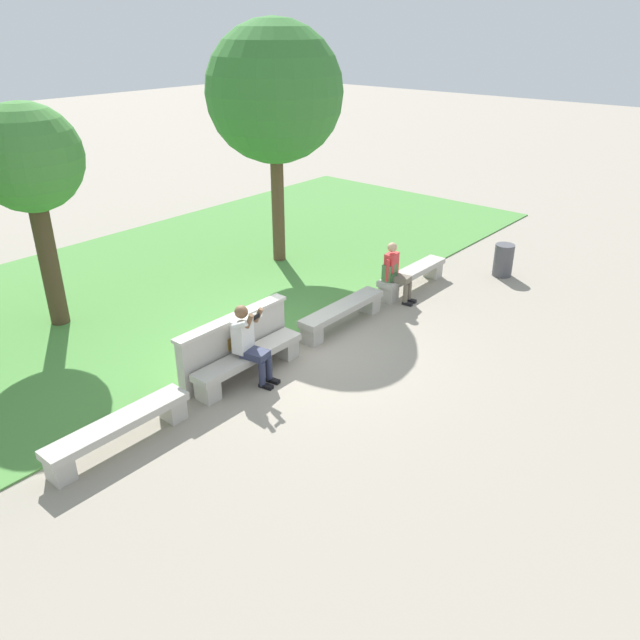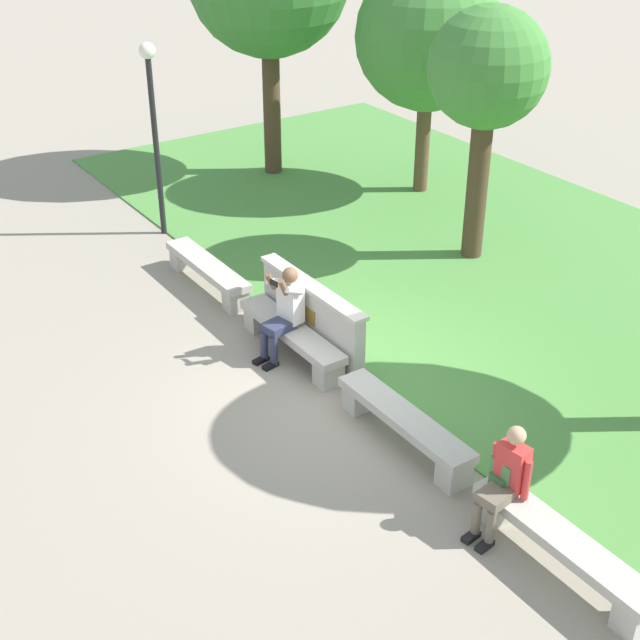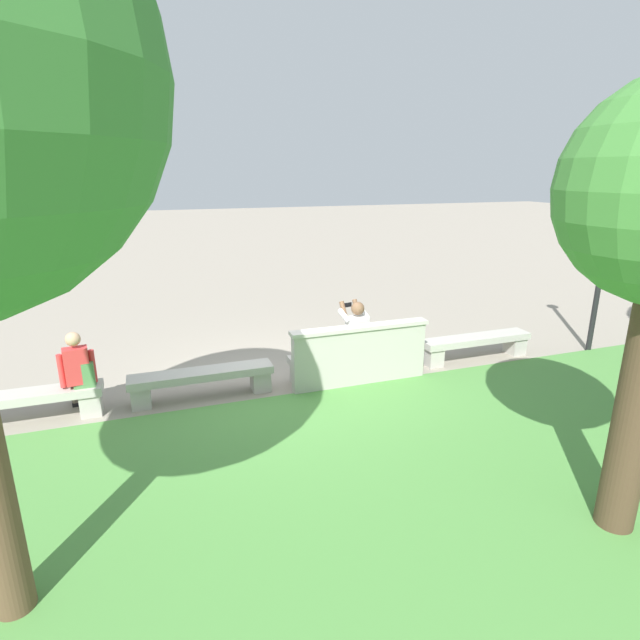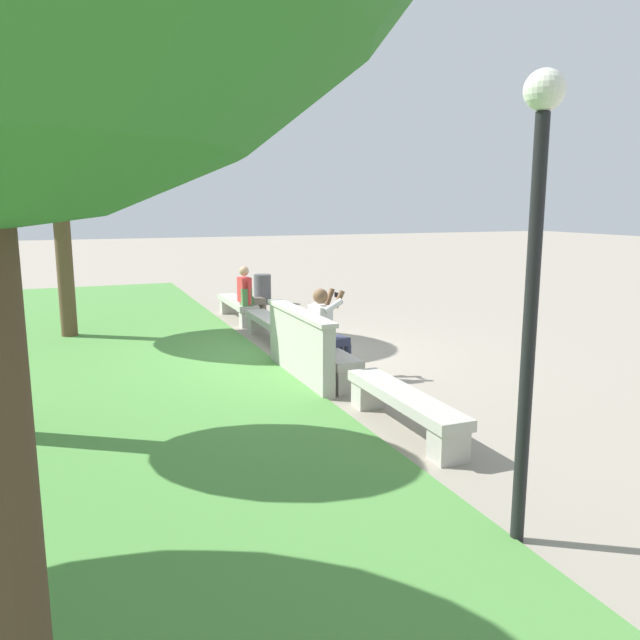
{
  "view_description": "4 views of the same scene",
  "coord_description": "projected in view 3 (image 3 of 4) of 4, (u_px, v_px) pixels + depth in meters",
  "views": [
    {
      "loc": [
        -7.34,
        -6.71,
        5.42
      ],
      "look_at": [
        -0.3,
        -0.75,
        0.94
      ],
      "focal_mm": 35.0,
      "sensor_mm": 36.0,
      "label": 1
    },
    {
      "loc": [
        7.8,
        -5.67,
        6.59
      ],
      "look_at": [
        -0.44,
        -0.07,
        0.96
      ],
      "focal_mm": 50.0,
      "sensor_mm": 36.0,
      "label": 2
    },
    {
      "loc": [
        1.87,
        7.25,
        3.37
      ],
      "look_at": [
        -0.95,
        -0.78,
        0.82
      ],
      "focal_mm": 28.0,
      "sensor_mm": 36.0,
      "label": 3
    },
    {
      "loc": [
        -9.58,
        3.36,
        2.5
      ],
      "look_at": [
        -0.57,
        -0.25,
        0.71
      ],
      "focal_mm": 35.0,
      "sensor_mm": 36.0,
      "label": 4
    }
  ],
  "objects": [
    {
      "name": "backpack",
      "position": [
        84.0,
        374.0,
        7.01
      ],
      "size": [
        0.28,
        0.24,
        0.43
      ],
      "color": "#4C7F47",
      "rests_on": "bench_far"
    },
    {
      "name": "person_distant",
      "position": [
        77.0,
        370.0,
        7.05
      ],
      "size": [
        0.48,
        0.71,
        1.26
      ],
      "color": "black",
      "rests_on": "ground"
    },
    {
      "name": "bench_main",
      "position": [
        476.0,
        344.0,
        9.21
      ],
      "size": [
        2.17,
        0.4,
        0.45
      ],
      "color": "#B7B2A8",
      "rests_on": "ground"
    },
    {
      "name": "bench_near",
      "position": [
        352.0,
        360.0,
        8.43
      ],
      "size": [
        2.17,
        0.4,
        0.45
      ],
      "color": "#B7B2A8",
      "rests_on": "ground"
    },
    {
      "name": "lamp_post",
      "position": [
        607.0,
        234.0,
        9.09
      ],
      "size": [
        0.28,
        0.28,
        3.4
      ],
      "color": "black",
      "rests_on": "ground"
    },
    {
      "name": "bench_mid",
      "position": [
        202.0,
        379.0,
        7.64
      ],
      "size": [
        2.17,
        0.4,
        0.45
      ],
      "color": "#B7B2A8",
      "rests_on": "ground"
    },
    {
      "name": "person_photographer",
      "position": [
        353.0,
        334.0,
        8.39
      ],
      "size": [
        0.52,
        0.77,
        1.32
      ],
      "color": "black",
      "rests_on": "ground"
    },
    {
      "name": "backrest_wall_with_plaque",
      "position": [
        360.0,
        355.0,
        8.06
      ],
      "size": [
        2.32,
        0.24,
        1.01
      ],
      "color": "#B7B2A8",
      "rests_on": "ground"
    },
    {
      "name": "ground_plane",
      "position": [
        281.0,
        386.0,
        8.12
      ],
      "size": [
        80.0,
        80.0,
        0.0
      ],
      "primitive_type": "plane",
      "color": "gray"
    },
    {
      "name": "grass_strip",
      "position": [
        418.0,
        590.0,
        4.16
      ],
      "size": [
        21.62,
        8.0,
        0.03
      ],
      "primitive_type": "cube",
      "color": "#518E42",
      "rests_on": "ground"
    },
    {
      "name": "bench_far",
      "position": [
        18.0,
        403.0,
        6.85
      ],
      "size": [
        2.17,
        0.4,
        0.45
      ],
      "color": "#B7B2A8",
      "rests_on": "ground"
    }
  ]
}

